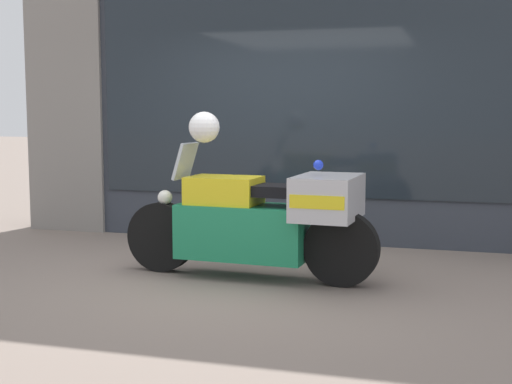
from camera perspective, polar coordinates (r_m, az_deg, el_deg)
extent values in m
plane|color=gray|center=(6.71, -1.47, -6.69)|extent=(60.00, 60.00, 0.00)
cube|color=#333842|center=(8.47, 2.71, 8.37)|extent=(6.82, 0.40, 3.62)
cube|color=gray|center=(9.59, -14.38, 7.96)|extent=(1.05, 0.55, 3.62)
cube|color=#1E262D|center=(8.15, 5.75, 8.77)|extent=(5.53, 0.02, 2.62)
cube|color=slate|center=(8.47, 5.64, -2.06)|extent=(5.31, 0.30, 0.55)
cube|color=silver|center=(8.52, 5.89, 4.56)|extent=(5.31, 0.02, 1.44)
cube|color=beige|center=(8.38, 5.77, 9.39)|extent=(5.31, 0.30, 0.02)
cube|color=#C68E19|center=(8.93, -6.37, 9.46)|extent=(0.18, 0.04, 0.05)
cube|color=#195623|center=(8.53, 1.56, 9.64)|extent=(0.18, 0.04, 0.05)
cube|color=navy|center=(8.29, 10.11, 9.63)|extent=(0.18, 0.04, 0.05)
cube|color=#B7B2A8|center=(8.25, 18.95, 9.40)|extent=(0.18, 0.04, 0.05)
cube|color=orange|center=(8.68, -2.55, 0.90)|extent=(0.19, 0.02, 0.27)
cube|color=#2D8E42|center=(8.21, 14.19, 0.39)|extent=(0.19, 0.03, 0.27)
cylinder|color=black|center=(6.90, -7.57, -3.57)|extent=(0.67, 0.18, 0.67)
cylinder|color=black|center=(6.30, 6.86, -4.52)|extent=(0.67, 0.18, 0.67)
cube|color=#1E8456|center=(6.54, -1.05, -3.18)|extent=(1.22, 0.55, 0.50)
cube|color=yellow|center=(6.56, -2.56, 0.01)|extent=(0.67, 0.48, 0.28)
cube|color=black|center=(6.40, 1.22, 0.13)|extent=(0.71, 0.40, 0.10)
cube|color=#B7B7BC|center=(6.26, 5.75, -0.41)|extent=(0.56, 0.78, 0.38)
cube|color=yellow|center=(6.26, 5.75, -0.41)|extent=(0.51, 0.79, 0.11)
cube|color=#B2BCC6|center=(6.69, -5.68, 2.49)|extent=(0.15, 0.35, 0.34)
sphere|color=white|center=(6.82, -7.30, -0.43)|extent=(0.14, 0.14, 0.14)
sphere|color=blue|center=(6.25, 5.01, 2.17)|extent=(0.09, 0.09, 0.09)
sphere|color=white|center=(6.60, -4.17, 5.19)|extent=(0.29, 0.29, 0.29)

